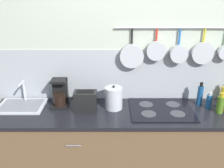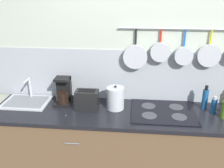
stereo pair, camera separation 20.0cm
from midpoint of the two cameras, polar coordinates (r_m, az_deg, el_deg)
wall_back at (r=2.65m, az=13.63°, el=4.06°), size 7.20×0.16×2.60m
cabinet_base at (r=2.74m, az=12.87°, el=-15.31°), size 3.32×0.58×0.86m
countertop at (r=2.50m, az=13.73°, el=-7.07°), size 3.36×0.60×0.03m
sink_basin at (r=2.75m, az=-16.96°, el=-3.76°), size 0.47×0.35×0.23m
coffee_maker at (r=2.61m, az=-8.93°, el=-2.02°), size 0.17×0.18×0.28m
toaster at (r=2.47m, az=-3.40°, el=-3.71°), size 0.24×0.13×0.20m
kettle at (r=2.48m, az=3.09°, el=-3.28°), size 0.18×0.18×0.25m
cooktop at (r=2.52m, az=13.87°, el=-6.23°), size 0.62×0.51×0.01m
bottle_olive_oil at (r=2.67m, az=22.52°, el=-3.15°), size 0.06×0.06×0.25m
bottle_sesame_oil at (r=2.64m, az=24.30°, el=-4.58°), size 0.05×0.05×0.17m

